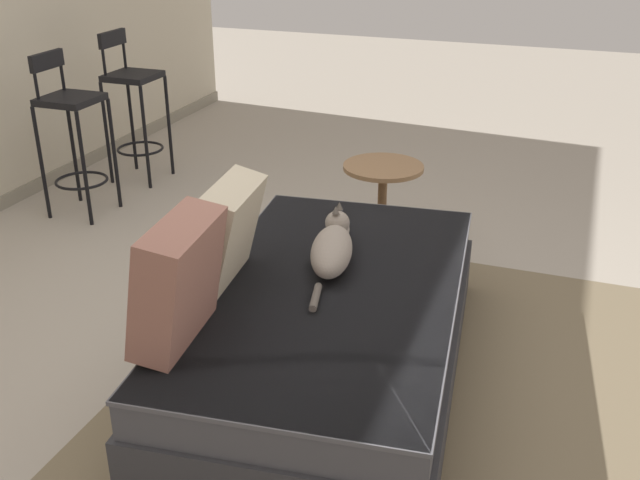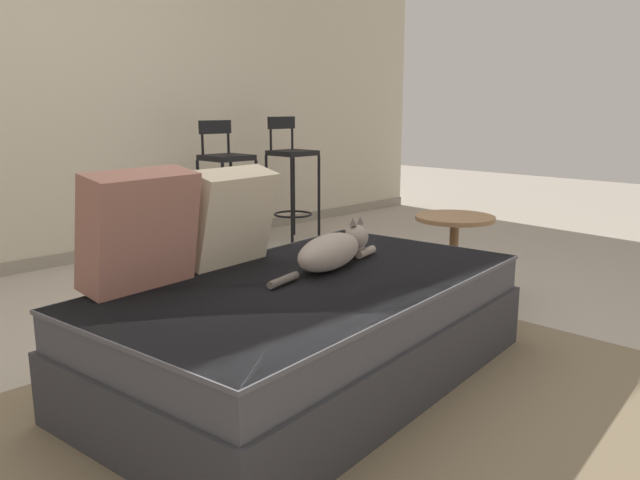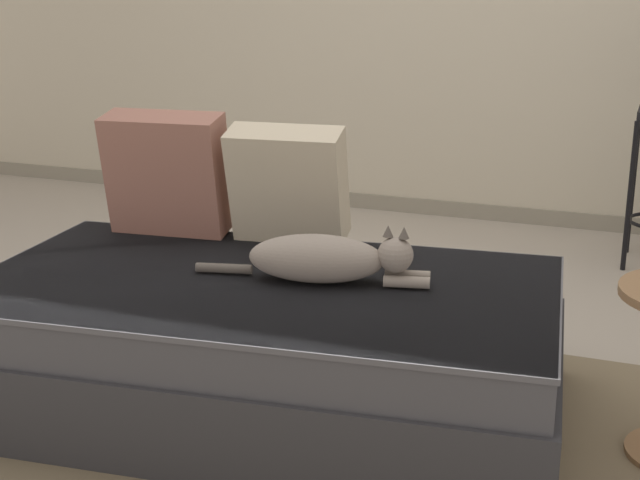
# 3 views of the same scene
# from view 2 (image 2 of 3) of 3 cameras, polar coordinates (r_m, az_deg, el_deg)

# --- Properties ---
(ground_plane) EXTENTS (16.00, 16.00, 0.00)m
(ground_plane) POSITION_cam_2_polar(r_m,az_deg,el_deg) (2.93, -6.36, -10.12)
(ground_plane) COLOR #A89E8E
(ground_plane) RESTS_ON ground
(wall_back_panel) EXTENTS (8.00, 0.10, 2.60)m
(wall_back_panel) POSITION_cam_2_polar(r_m,az_deg,el_deg) (4.69, -24.95, 13.42)
(wall_back_panel) COLOR beige
(wall_back_panel) RESTS_ON ground
(wall_baseboard_trim) EXTENTS (8.00, 0.02, 0.09)m
(wall_baseboard_trim) POSITION_cam_2_polar(r_m,az_deg,el_deg) (4.75, -23.37, -1.78)
(wall_baseboard_trim) COLOR gray
(wall_baseboard_trim) RESTS_ON ground
(area_rug) EXTENTS (2.53, 2.13, 0.01)m
(area_rug) POSITION_cam_2_polar(r_m,az_deg,el_deg) (2.47, 4.32, -14.39)
(area_rug) COLOR #75664C
(area_rug) RESTS_ON ground
(couch) EXTENTS (1.93, 1.23, 0.43)m
(couch) POSITION_cam_2_polar(r_m,az_deg,el_deg) (2.57, -0.76, -8.04)
(couch) COLOR #353539
(couch) RESTS_ON ground
(throw_pillow_corner) EXTENTS (0.45, 0.27, 0.45)m
(throw_pillow_corner) POSITION_cam_2_polar(r_m,az_deg,el_deg) (2.41, -16.18, 0.92)
(throw_pillow_corner) COLOR #936051
(throw_pillow_corner) RESTS_ON couch
(throw_pillow_middle) EXTENTS (0.42, 0.28, 0.42)m
(throw_pillow_middle) POSITION_cam_2_polar(r_m,az_deg,el_deg) (2.70, -8.29, 2.12)
(throw_pillow_middle) COLOR beige
(throw_pillow_middle) RESTS_ON couch
(cat) EXTENTS (0.74, 0.26, 0.19)m
(cat) POSITION_cam_2_polar(r_m,az_deg,el_deg) (2.65, 1.20, -0.95)
(cat) COLOR gray
(cat) RESTS_ON couch
(bar_stool_near_window) EXTENTS (0.33, 0.33, 1.00)m
(bar_stool_near_window) POSITION_cam_2_polar(r_m,az_deg,el_deg) (4.77, -8.59, 5.53)
(bar_stool_near_window) COLOR black
(bar_stool_near_window) RESTS_ON ground
(bar_stool_by_doorway) EXTENTS (0.33, 0.33, 1.02)m
(bar_stool_by_doorway) POSITION_cam_2_polar(r_m,az_deg,el_deg) (5.20, -2.64, 6.24)
(bar_stool_by_doorway) COLOR black
(bar_stool_by_doorway) RESTS_ON ground
(side_table) EXTENTS (0.44, 0.44, 0.51)m
(side_table) POSITION_cam_2_polar(r_m,az_deg,el_deg) (3.57, 12.12, -0.64)
(side_table) COLOR olive
(side_table) RESTS_ON ground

